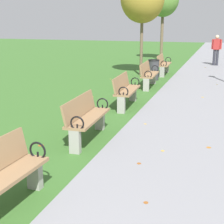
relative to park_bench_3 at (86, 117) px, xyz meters
The scene contains 9 objects.
paved_walkway 12.05m from the park_bench_3, 81.55° to the left, with size 2.53×44.00×0.02m, color gray.
park_bench_3 is the anchor object (origin of this frame).
park_bench_4 2.95m from the park_bench_3, 90.00° to the left, with size 0.55×1.62×0.90m.
park_bench_5 6.01m from the park_bench_3, 90.00° to the left, with size 0.53×1.62×0.90m.
park_bench_6 9.18m from the park_bench_3, 90.00° to the left, with size 0.52×1.61×0.90m.
tree_3 15.22m from the park_bench_3, 94.31° to the left, with size 1.87×1.87×4.64m.
pedestrian_walking 13.41m from the park_bench_3, 80.75° to the left, with size 0.53×0.24×1.62m.
trash_bin 7.64m from the park_bench_3, 91.10° to the left, with size 0.48×0.48×0.84m.
scattered_leaves 0.94m from the park_bench_3, 38.88° to the right, with size 4.43×20.23×0.02m.
Camera 1 is at (2.06, -0.02, 2.38)m, focal length 54.22 mm.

